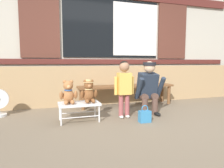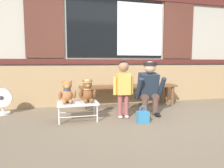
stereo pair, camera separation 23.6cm
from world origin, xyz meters
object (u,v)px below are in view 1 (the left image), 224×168
at_px(teddy_bear_plain, 68,93).
at_px(teddy_bear_with_hat, 89,91).
at_px(small_display_bench, 79,105).
at_px(wooden_bench_long, 126,88).
at_px(child_standing, 124,83).
at_px(adult_crouching, 148,88).
at_px(handbag_on_ground, 145,116).

height_order(teddy_bear_plain, teddy_bear_with_hat, same).
distance_m(small_display_bench, teddy_bear_with_hat, 0.26).
bearing_deg(wooden_bench_long, teddy_bear_plain, -146.01).
height_order(wooden_bench_long, child_standing, child_standing).
height_order(small_display_bench, adult_crouching, adult_crouching).
xyz_separation_m(wooden_bench_long, child_standing, (-0.41, -0.92, 0.22)).
xyz_separation_m(child_standing, handbag_on_ground, (0.21, -0.34, -0.50)).
bearing_deg(teddy_bear_with_hat, teddy_bear_plain, -179.87).
bearing_deg(handbag_on_ground, wooden_bench_long, 81.12).
relative_size(adult_crouching, handbag_on_ground, 3.49).
xyz_separation_m(teddy_bear_plain, teddy_bear_with_hat, (0.32, 0.00, 0.01)).
distance_m(teddy_bear_plain, child_standing, 0.92).
xyz_separation_m(wooden_bench_long, adult_crouching, (0.10, -0.81, 0.11)).
bearing_deg(teddy_bear_with_hat, child_standing, -2.36).
relative_size(teddy_bear_with_hat, handbag_on_ground, 1.34).
xyz_separation_m(wooden_bench_long, teddy_bear_with_hat, (-1.00, -0.89, 0.10)).
bearing_deg(teddy_bear_plain, adult_crouching, 3.49).
distance_m(teddy_bear_with_hat, adult_crouching, 1.11).
height_order(adult_crouching, handbag_on_ground, adult_crouching).
distance_m(child_standing, adult_crouching, 0.53).
distance_m(small_display_bench, handbag_on_ground, 1.05).
bearing_deg(teddy_bear_plain, small_display_bench, -0.51).
distance_m(wooden_bench_long, teddy_bear_plain, 1.60).
distance_m(wooden_bench_long, teddy_bear_with_hat, 1.35).
relative_size(wooden_bench_long, teddy_bear_plain, 5.78).
distance_m(wooden_bench_long, child_standing, 1.03).
bearing_deg(adult_crouching, child_standing, -167.78).
bearing_deg(small_display_bench, teddy_bear_with_hat, 0.77).
height_order(wooden_bench_long, adult_crouching, adult_crouching).
bearing_deg(teddy_bear_plain, handbag_on_ground, -18.04).
bearing_deg(small_display_bench, teddy_bear_plain, 179.49).
xyz_separation_m(small_display_bench, teddy_bear_with_hat, (0.16, 0.00, 0.21)).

